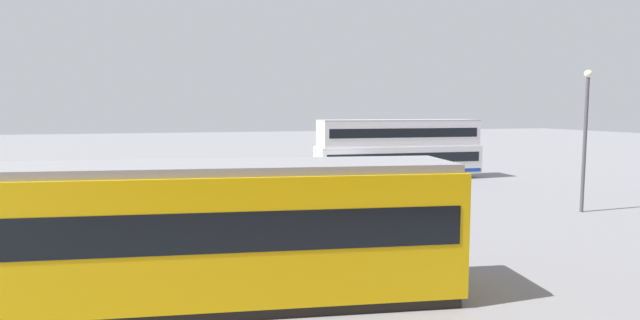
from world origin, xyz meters
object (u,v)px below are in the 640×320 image
(tram_yellow, at_px, (200,231))
(info_sign, at_px, (201,179))
(street_lamp, at_px, (585,129))
(double_decker_bus, at_px, (398,149))
(pedestrian_crossing, at_px, (426,186))
(pedestrian_near_railing, at_px, (337,190))

(tram_yellow, distance_m, info_sign, 11.36)
(street_lamp, bearing_deg, double_decker_bus, -75.71)
(pedestrian_crossing, bearing_deg, double_decker_bus, -107.24)
(double_decker_bus, xyz_separation_m, pedestrian_near_railing, (7.39, 9.22, -1.13))
(tram_yellow, height_order, street_lamp, street_lamp)
(double_decker_bus, distance_m, street_lamp, 13.31)
(pedestrian_near_railing, bearing_deg, double_decker_bus, -128.71)
(pedestrian_near_railing, bearing_deg, pedestrian_crossing, 173.48)
(info_sign, bearing_deg, double_decker_bus, -149.25)
(street_lamp, bearing_deg, tram_yellow, 20.74)
(pedestrian_near_railing, distance_m, street_lamp, 11.59)
(pedestrian_crossing, distance_m, info_sign, 10.62)
(double_decker_bus, bearing_deg, pedestrian_crossing, 72.76)
(double_decker_bus, bearing_deg, info_sign, 30.75)
(tram_yellow, xyz_separation_m, info_sign, (-0.63, -11.34, -0.24))
(double_decker_bus, relative_size, pedestrian_crossing, 6.34)
(double_decker_bus, relative_size, street_lamp, 1.76)
(info_sign, bearing_deg, street_lamp, 164.13)
(tram_yellow, bearing_deg, pedestrian_near_railing, -123.56)
(pedestrian_near_railing, relative_size, info_sign, 0.73)
(double_decker_bus, height_order, pedestrian_crossing, double_decker_bus)
(double_decker_bus, xyz_separation_m, pedestrian_crossing, (3.02, 9.72, -1.01))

